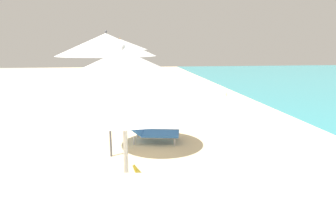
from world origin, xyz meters
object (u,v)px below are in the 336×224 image
(lounger_fourth_shoreside, at_px, (153,132))
(lounger_farthest_inland, at_px, (142,101))
(beach_ball, at_px, (223,95))
(lounger_third_shoreside, at_px, (172,187))
(umbrella_fourth, at_px, (106,45))
(lounger_farthest_shoreside, at_px, (134,93))
(umbrella_fifth, at_px, (112,45))
(umbrella_third, at_px, (123,75))
(cooler_box, at_px, (58,110))
(umbrella_farthest, at_px, (120,44))
(lounger_fifth_shoreside, at_px, (138,108))

(lounger_fourth_shoreside, bearing_deg, lounger_farthest_inland, 102.03)
(lounger_fourth_shoreside, relative_size, beach_ball, 3.91)
(lounger_third_shoreside, bearing_deg, umbrella_fourth, 106.75)
(umbrella_fourth, bearing_deg, lounger_farthest_shoreside, 85.14)
(lounger_fourth_shoreside, distance_m, beach_ball, 7.31)
(lounger_fourth_shoreside, xyz_separation_m, lounger_farthest_shoreside, (-0.42, 6.63, -0.01))
(lounger_fourth_shoreside, height_order, lounger_farthest_inland, lounger_farthest_inland)
(umbrella_fifth, bearing_deg, lounger_farthest_inland, 66.27)
(umbrella_third, relative_size, umbrella_fifth, 0.90)
(lounger_farthest_inland, bearing_deg, umbrella_third, -105.72)
(cooler_box, bearing_deg, umbrella_farthest, 39.73)
(lounger_farthest_shoreside, relative_size, cooler_box, 2.89)
(lounger_farthest_shoreside, bearing_deg, umbrella_fifth, -109.14)
(lounger_third_shoreside, relative_size, cooler_box, 2.40)
(umbrella_farthest, relative_size, cooler_box, 5.16)
(umbrella_fifth, xyz_separation_m, lounger_farthest_inland, (1.02, 2.32, -2.24))
(umbrella_fourth, height_order, lounger_farthest_inland, umbrella_fourth)
(umbrella_fourth, distance_m, beach_ball, 8.99)
(umbrella_farthest, bearing_deg, lounger_fourth_shoreside, -80.27)
(lounger_fifth_shoreside, distance_m, umbrella_farthest, 3.43)
(umbrella_third, distance_m, umbrella_fifth, 6.45)
(lounger_fourth_shoreside, relative_size, umbrella_farthest, 0.50)
(umbrella_fourth, bearing_deg, lounger_farthest_inland, 79.99)
(umbrella_fifth, xyz_separation_m, lounger_farthest_shoreside, (0.71, 4.46, -2.26))
(umbrella_third, distance_m, umbrella_farthest, 9.84)
(lounger_farthest_inland, bearing_deg, umbrella_fifth, -125.87)
(umbrella_fourth, relative_size, beach_ball, 7.80)
(umbrella_third, bearing_deg, lounger_farthest_shoreside, 88.77)
(lounger_fifth_shoreside, bearing_deg, umbrella_fourth, -90.75)
(lounger_farthest_shoreside, bearing_deg, lounger_farthest_inland, -91.88)
(lounger_third_shoreside, distance_m, umbrella_fifth, 5.99)
(umbrella_third, bearing_deg, umbrella_fifth, 94.19)
(umbrella_fifth, bearing_deg, lounger_third_shoreside, -78.05)
(lounger_fifth_shoreside, relative_size, lounger_farthest_shoreside, 0.93)
(umbrella_fifth, relative_size, lounger_fifth_shoreside, 1.88)
(umbrella_farthest, bearing_deg, umbrella_fourth, -90.97)
(umbrella_fifth, bearing_deg, lounger_farthest_shoreside, 81.02)
(lounger_third_shoreside, height_order, lounger_fourth_shoreside, lounger_third_shoreside)
(lounger_third_shoreside, xyz_separation_m, lounger_fifth_shoreside, (-0.33, 6.38, -0.06))
(lounger_farthest_shoreside, height_order, cooler_box, lounger_farthest_shoreside)
(lounger_fourth_shoreside, height_order, umbrella_fifth, umbrella_fifth)
(beach_ball, bearing_deg, lounger_farthest_inland, -156.99)
(lounger_third_shoreside, xyz_separation_m, beach_ball, (3.87, 9.47, -0.14))
(umbrella_farthest, distance_m, beach_ball, 5.44)
(lounger_fifth_shoreside, xyz_separation_m, lounger_farthest_inland, (0.20, 1.39, 0.02))
(lounger_third_shoreside, bearing_deg, umbrella_fifth, 93.74)
(umbrella_third, bearing_deg, lounger_farthest_inland, 86.42)
(beach_ball, height_order, cooler_box, beach_ball)
(umbrella_third, relative_size, lounger_fourth_shoreside, 1.78)
(umbrella_third, height_order, lounger_fifth_shoreside, umbrella_third)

